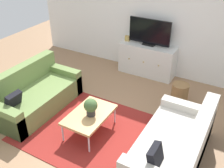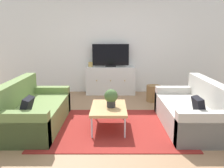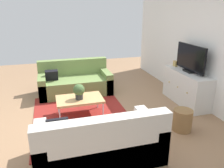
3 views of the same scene
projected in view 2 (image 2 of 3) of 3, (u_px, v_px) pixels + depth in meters
The scene contains 11 objects.
ground_plane at pixel (112, 124), 4.31m from camera, with size 10.00×10.00×0.00m, color #997251.
wall_back at pixel (112, 44), 6.53m from camera, with size 6.40×0.12×2.70m, color white.
area_rug at pixel (112, 127), 4.17m from camera, with size 2.50×1.90×0.01m, color maroon.
couch_left_side at pixel (30, 112), 4.15m from camera, with size 0.90×1.79×0.82m.
couch_right_side at pixel (194, 112), 4.16m from camera, with size 0.90×1.79×0.82m.
coffee_table at pixel (108, 108), 4.07m from camera, with size 0.60×0.92×0.39m.
potted_plant at pixel (111, 97), 4.02m from camera, with size 0.23×0.23×0.31m.
tv_console at pixel (110, 80), 6.46m from camera, with size 1.32×0.47×0.75m.
flat_screen_tv at pixel (110, 55), 6.33m from camera, with size 0.98×0.16×0.61m.
mantel_clock at pixel (90, 64), 6.36m from camera, with size 0.11×0.07×0.13m, color tan.
wicker_basket at pixel (153, 93), 5.76m from camera, with size 0.34×0.34×0.39m, color olive.
Camera 2 is at (-0.01, -4.07, 1.62)m, focal length 37.88 mm.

